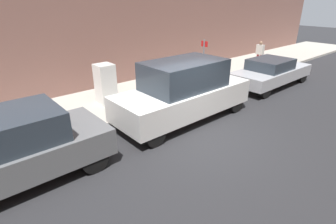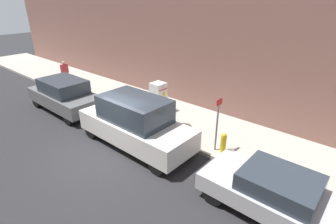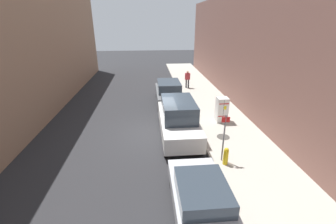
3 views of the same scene
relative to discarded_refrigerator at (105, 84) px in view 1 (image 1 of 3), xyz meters
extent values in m
plane|color=#28282B|center=(4.31, 1.03, -0.94)|extent=(80.00, 80.00, 0.00)
cube|color=#B2ADA0|center=(-0.08, 1.03, -0.86)|extent=(3.73, 44.00, 0.15)
cube|color=white|center=(0.00, 0.00, 0.00)|extent=(0.68, 0.67, 1.57)
cube|color=black|center=(0.00, 0.34, 0.00)|extent=(0.01, 0.01, 1.49)
cube|color=yellow|center=(-0.09, 0.34, 0.24)|extent=(0.16, 0.01, 0.22)
cube|color=red|center=(0.00, 0.34, 0.50)|extent=(0.62, 0.01, 0.05)
cube|color=red|center=(0.00, 0.34, -0.31)|extent=(0.62, 0.01, 0.05)
cylinder|color=#47443F|center=(0.52, 2.13, -0.78)|extent=(0.70, 0.70, 0.02)
cylinder|color=slate|center=(1.31, 4.29, 0.34)|extent=(0.07, 0.07, 2.26)
cube|color=red|center=(1.31, 4.31, 1.27)|extent=(0.36, 0.02, 0.24)
cylinder|color=gold|center=(1.24, 4.60, -0.43)|extent=(0.22, 0.22, 0.70)
sphere|color=gold|center=(1.24, 4.60, -0.06)|extent=(0.20, 0.20, 0.20)
cylinder|color=#B73338|center=(0.61, 10.07, -0.40)|extent=(0.14, 0.14, 0.77)
cylinder|color=#B73338|center=(0.81, 10.07, -0.40)|extent=(0.14, 0.14, 0.77)
cube|color=beige|center=(0.71, 10.07, 0.27)|extent=(0.45, 0.22, 0.58)
sphere|color=#8C664C|center=(0.71, 10.07, 0.67)|extent=(0.21, 0.21, 0.21)
cube|color=slate|center=(2.97, -4.12, -0.23)|extent=(1.96, 4.59, 0.70)
cube|color=#2D3842|center=(2.97, -4.12, 0.47)|extent=(1.72, 2.52, 0.70)
cylinder|color=black|center=(2.12, -2.43, -0.58)|extent=(0.22, 0.71, 0.71)
cylinder|color=black|center=(3.82, -2.43, -0.58)|extent=(0.22, 0.71, 0.71)
cube|color=silver|center=(2.97, 1.47, -0.17)|extent=(1.97, 5.15, 0.85)
cube|color=#2D3842|center=(2.97, 1.47, 0.73)|extent=(1.73, 2.84, 0.95)
cylinder|color=black|center=(2.12, 3.46, -0.59)|extent=(0.22, 0.69, 0.69)
cylinder|color=black|center=(3.82, 3.46, -0.59)|extent=(0.22, 0.69, 0.69)
cylinder|color=black|center=(2.12, -0.51, -0.59)|extent=(0.22, 0.69, 0.69)
cylinder|color=black|center=(3.82, -0.51, -0.59)|extent=(0.22, 0.69, 0.69)
cube|color=silver|center=(2.97, 7.53, -0.32)|extent=(1.82, 4.79, 0.55)
cube|color=#2D3842|center=(2.97, 7.29, 0.20)|extent=(1.60, 2.01, 0.50)
cylinder|color=black|center=(2.19, 9.34, -0.60)|extent=(0.22, 0.68, 0.68)
cylinder|color=black|center=(3.75, 9.34, -0.60)|extent=(0.22, 0.68, 0.68)
cylinder|color=black|center=(2.19, 5.72, -0.60)|extent=(0.22, 0.68, 0.68)
cylinder|color=black|center=(3.75, 5.72, -0.60)|extent=(0.22, 0.68, 0.68)
camera|label=1|loc=(9.23, -4.65, 3.13)|focal=28.00mm
camera|label=2|loc=(9.31, 8.73, 4.90)|focal=28.00mm
camera|label=3|loc=(4.57, 12.81, 5.20)|focal=24.00mm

